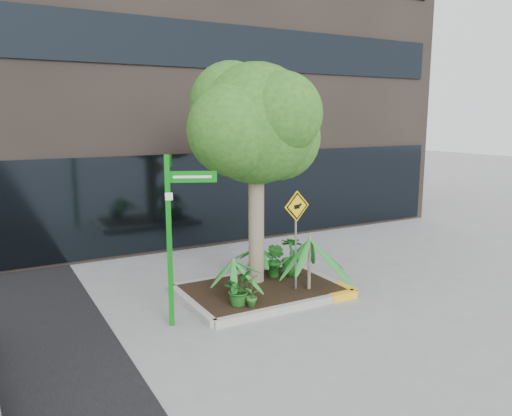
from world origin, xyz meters
TOP-DOWN VIEW (x-y plane):
  - ground at (0.00, 0.00)m, footprint 80.00×80.00m
  - planter at (0.23, 0.27)m, footprint 3.35×2.36m
  - tree at (0.31, 0.75)m, footprint 3.24×2.87m
  - palm_front at (1.03, -0.25)m, footprint 1.29×1.29m
  - palm_left at (-0.52, 0.17)m, footprint 0.87×0.87m
  - palm_back at (0.64, 1.20)m, footprint 0.73×0.73m
  - shrub_a at (-0.69, -0.34)m, footprint 0.80×0.80m
  - shrub_b at (1.22, 0.69)m, footprint 0.70×0.70m
  - shrub_c at (-0.50, -0.55)m, footprint 0.48×0.48m
  - shrub_d at (0.82, 0.76)m, footprint 0.54×0.54m
  - street_sign_post at (-1.92, -0.27)m, footprint 0.83×1.13m
  - cattle_sign at (0.79, -0.11)m, footprint 0.64×0.12m

SIDE VIEW (x-z plane):
  - ground at x=0.00m, z-range 0.00..0.00m
  - planter at x=0.23m, z-range 0.03..0.18m
  - shrub_a at x=-0.69m, z-range 0.15..0.79m
  - shrub_c at x=-0.50m, z-range 0.15..0.83m
  - shrub_d at x=0.82m, z-range 0.15..0.94m
  - shrub_b at x=1.22m, z-range 0.15..1.04m
  - palm_back at x=0.64m, z-range 0.35..1.16m
  - palm_left at x=-0.52m, z-range 0.39..1.35m
  - palm_front at x=1.03m, z-range 0.50..1.93m
  - cattle_sign at x=0.79m, z-range 0.51..2.59m
  - street_sign_post at x=-1.92m, z-range 0.36..3.43m
  - tree at x=0.31m, z-range 1.12..5.97m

